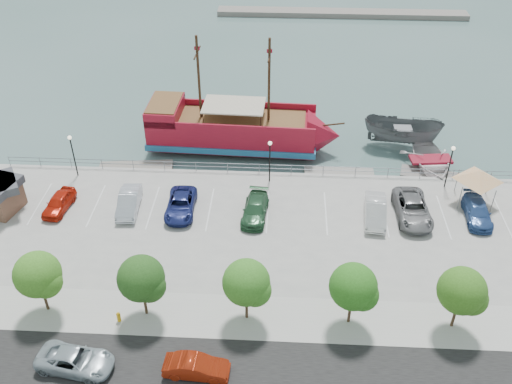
{
  "coord_description": "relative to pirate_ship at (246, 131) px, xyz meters",
  "views": [
    {
      "loc": [
        1.07,
        -36.64,
        30.33
      ],
      "look_at": [
        -1.0,
        2.0,
        2.0
      ],
      "focal_mm": 40.0,
      "sensor_mm": 36.0,
      "label": 1
    }
  ],
  "objects": [
    {
      "name": "dock_mid",
      "position": [
        9.29,
        -4.56,
        -1.9
      ],
      "size": [
        6.72,
        2.01,
        0.38
      ],
      "primitive_type": "cube",
      "rotation": [
        0.0,
        0.0,
        0.01
      ],
      "color": "gray",
      "rests_on": "ground"
    },
    {
      "name": "patrol_boat",
      "position": [
        15.99,
        1.15,
        -0.56
      ],
      "size": [
        8.37,
        4.61,
        3.06
      ],
      "primitive_type": "imported",
      "rotation": [
        0.0,
        0.0,
        1.35
      ],
      "color": "#55585B",
      "rests_on": "ground"
    },
    {
      "name": "far_shore",
      "position": [
        12.61,
        41.24,
        -1.69
      ],
      "size": [
        40.0,
        3.0,
        0.8
      ],
      "primitive_type": "cube",
      "color": "gray",
      "rests_on": "ground"
    },
    {
      "name": "parked_car_h",
      "position": [
        20.27,
        -11.79,
        -0.39
      ],
      "size": [
        2.17,
        4.91,
        1.4
      ],
      "primitive_type": "imported",
      "rotation": [
        0.0,
        0.0,
        -0.04
      ],
      "color": "#2F508C",
      "rests_on": "land_slab"
    },
    {
      "name": "speedboat",
      "position": [
        18.22,
        -2.86,
        -1.38
      ],
      "size": [
        5.61,
        7.36,
        1.42
      ],
      "primitive_type": "imported",
      "rotation": [
        0.0,
        0.0,
        0.11
      ],
      "color": "silver",
      "rests_on": "ground"
    },
    {
      "name": "ground",
      "position": [
        2.61,
        -13.76,
        -2.09
      ],
      "size": [
        160.0,
        160.0,
        0.0
      ],
      "primitive_type": "plane",
      "color": "#42635E"
    },
    {
      "name": "dock_west",
      "position": [
        -10.59,
        -4.56,
        -1.89
      ],
      "size": [
        7.32,
        2.83,
        0.41
      ],
      "primitive_type": "cube",
      "rotation": [
        0.0,
        0.0,
        0.11
      ],
      "color": "gray",
      "rests_on": "ground"
    },
    {
      "name": "seawall_railing",
      "position": [
        2.61,
        -5.96,
        -0.56
      ],
      "size": [
        50.0,
        0.06,
        1.0
      ],
      "color": "slate",
      "rests_on": "land_slab"
    },
    {
      "name": "tree_d",
      "position": [
        1.76,
        -23.83,
        2.21
      ],
      "size": [
        3.3,
        3.2,
        5.0
      ],
      "color": "#473321",
      "rests_on": "sidewalk"
    },
    {
      "name": "canopy_tent",
      "position": [
        20.56,
        -9.35,
        2.09
      ],
      "size": [
        4.94,
        4.94,
        3.66
      ],
      "rotation": [
        0.0,
        0.0,
        -0.13
      ],
      "color": "slate",
      "rests_on": "land_slab"
    },
    {
      "name": "parked_car_a",
      "position": [
        -15.33,
        -12.42,
        -0.39
      ],
      "size": [
        2.21,
        4.33,
        1.41
      ],
      "primitive_type": "imported",
      "rotation": [
        0.0,
        0.0,
        -0.13
      ],
      "color": "red",
      "rests_on": "land_slab"
    },
    {
      "name": "dock_east",
      "position": [
        18.77,
        -4.56,
        -1.89
      ],
      "size": [
        7.36,
        3.66,
        0.4
      ],
      "primitive_type": "cube",
      "rotation": [
        0.0,
        0.0,
        -0.24
      ],
      "color": "slate",
      "rests_on": "ground"
    },
    {
      "name": "parked_car_c",
      "position": [
        -4.8,
        -12.2,
        -0.38
      ],
      "size": [
        2.47,
        5.16,
        1.42
      ],
      "primitive_type": "imported",
      "rotation": [
        0.0,
        0.0,
        0.02
      ],
      "color": "navy",
      "rests_on": "land_slab"
    },
    {
      "name": "parked_car_g",
      "position": [
        14.84,
        -11.85,
        -0.28
      ],
      "size": [
        2.87,
        5.93,
        1.63
      ],
      "primitive_type": "imported",
      "rotation": [
        0.0,
        0.0,
        0.03
      ],
      "color": "gray",
      "rests_on": "land_slab"
    },
    {
      "name": "pirate_ship",
      "position": [
        0.0,
        0.0,
        0.0
      ],
      "size": [
        19.93,
        6.27,
        12.49
      ],
      "rotation": [
        0.0,
        0.0,
        -0.04
      ],
      "color": "maroon",
      "rests_on": "ground"
    },
    {
      "name": "street_van",
      "position": [
        -8.86,
        -28.46,
        -0.41
      ],
      "size": [
        5.2,
        3.0,
        1.36
      ],
      "primitive_type": "imported",
      "rotation": [
        0.0,
        0.0,
        1.41
      ],
      "color": "#9EADB5",
      "rests_on": "street"
    },
    {
      "name": "parked_car_d",
      "position": [
        1.58,
        -12.48,
        -0.38
      ],
      "size": [
        2.42,
        5.06,
        1.42
      ],
      "primitive_type": "imported",
      "rotation": [
        0.0,
        0.0,
        -0.09
      ],
      "color": "#285634",
      "rests_on": "land_slab"
    },
    {
      "name": "lamp_post_left",
      "position": [
        -15.39,
        -7.26,
        1.85
      ],
      "size": [
        0.36,
        0.36,
        4.28
      ],
      "color": "black",
      "rests_on": "land_slab"
    },
    {
      "name": "tree_b",
      "position": [
        -12.24,
        -23.83,
        2.21
      ],
      "size": [
        3.3,
        3.2,
        5.0
      ],
      "color": "#473321",
      "rests_on": "sidewalk"
    },
    {
      "name": "parked_car_f",
      "position": [
        11.69,
        -12.28,
        -0.29
      ],
      "size": [
        2.13,
        5.0,
        1.61
      ],
      "primitive_type": "imported",
      "rotation": [
        0.0,
        0.0,
        -0.09
      ],
      "color": "silver",
      "rests_on": "land_slab"
    },
    {
      "name": "street_sedan",
      "position": [
        -1.2,
        -28.54,
        -0.41
      ],
      "size": [
        4.2,
        1.66,
        1.36
      ],
      "primitive_type": "imported",
      "rotation": [
        0.0,
        0.0,
        1.52
      ],
      "color": "maroon",
      "rests_on": "street"
    },
    {
      "name": "lamp_post_mid",
      "position": [
        2.61,
        -7.26,
        1.85
      ],
      "size": [
        0.36,
        0.36,
        4.28
      ],
      "color": "black",
      "rests_on": "land_slab"
    },
    {
      "name": "sidewalk",
      "position": [
        2.61,
        -23.76,
        -1.08
      ],
      "size": [
        100.0,
        4.0,
        0.05
      ],
      "primitive_type": "cube",
      "color": "#ABA9A6",
      "rests_on": "land_slab"
    },
    {
      "name": "tree_e",
      "position": [
        8.76,
        -23.83,
        2.21
      ],
      "size": [
        3.3,
        3.2,
        5.0
      ],
      "color": "#473321",
      "rests_on": "sidewalk"
    },
    {
      "name": "fire_hydrant",
      "position": [
        -7.12,
        -24.56,
        -0.64
      ],
      "size": [
        0.29,
        0.29,
        0.82
      ],
      "rotation": [
        0.0,
        0.0,
        0.24
      ],
      "color": "gold",
      "rests_on": "sidewalk"
    },
    {
      "name": "tree_c",
      "position": [
        -5.24,
        -23.83,
        2.21
      ],
      "size": [
        3.3,
        3.2,
        5.0
      ],
      "color": "#473321",
      "rests_on": "sidewalk"
    },
    {
      "name": "lamp_post_right",
      "position": [
        18.61,
        -7.26,
        1.85
      ],
      "size": [
        0.36,
        0.36,
        4.28
      ],
      "color": "black",
      "rests_on": "land_slab"
    },
    {
      "name": "parked_car_b",
      "position": [
        -9.3,
        -12.11,
        -0.32
      ],
      "size": [
        1.94,
        4.8,
        1.55
      ],
      "primitive_type": "imported",
      "rotation": [
        0.0,
        0.0,
        0.06
      ],
      "color": "silver",
      "rests_on": "land_slab"
    },
    {
      "name": "tree_f",
      "position": [
        15.76,
        -23.83,
        2.21
      ],
      "size": [
        3.3,
        3.2,
        5.0
      ],
      "color": "#473321",
      "rests_on": "sidewalk"
    }
  ]
}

